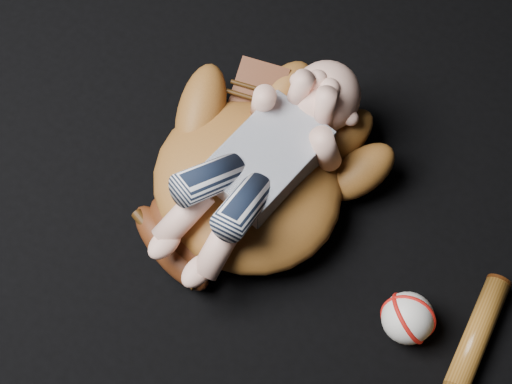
% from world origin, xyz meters
% --- Properties ---
extents(baseball_glove, '(0.47, 0.51, 0.13)m').
position_xyz_m(baseball_glove, '(-0.12, 0.16, 0.07)').
color(baseball_glove, brown).
rests_on(baseball_glove, ground).
extents(newborn_baby, '(0.21, 0.41, 0.16)m').
position_xyz_m(newborn_baby, '(-0.10, 0.16, 0.13)').
color(newborn_baby, '#EEAF99').
rests_on(newborn_baby, baseball_glove).
extents(baseball, '(0.09, 0.09, 0.08)m').
position_xyz_m(baseball, '(0.19, 0.13, 0.04)').
color(baseball, white).
rests_on(baseball, ground).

